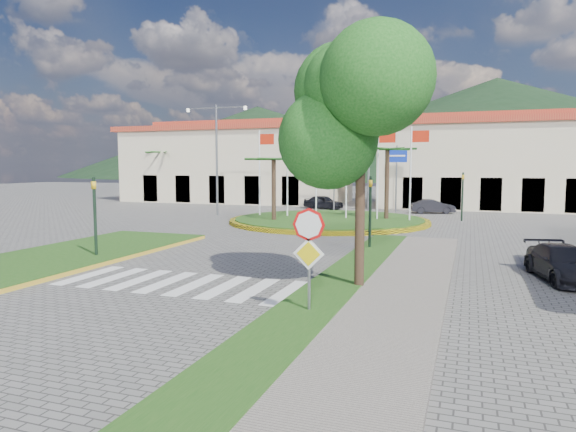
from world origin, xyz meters
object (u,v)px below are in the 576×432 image
(deciduous_tree, at_px, (361,112))
(car_side_right, at_px, (563,263))
(roundabout_island, at_px, (329,220))
(stop_sign, at_px, (309,244))
(white_van, at_px, (251,198))
(car_dark_b, at_px, (433,206))
(car_dark_a, at_px, (323,202))

(deciduous_tree, height_order, car_side_right, deciduous_tree)
(roundabout_island, bearing_deg, stop_sign, -76.27)
(white_van, bearing_deg, deciduous_tree, -140.93)
(stop_sign, height_order, car_dark_b, stop_sign)
(deciduous_tree, relative_size, white_van, 1.63)
(stop_sign, bearing_deg, roundabout_island, 103.73)
(car_dark_b, bearing_deg, stop_sign, 163.34)
(roundabout_island, distance_m, car_dark_b, 10.60)
(deciduous_tree, height_order, white_van, deciduous_tree)
(roundabout_island, xyz_separation_m, car_dark_a, (-3.17, 9.98, 0.40))
(car_dark_a, bearing_deg, car_dark_b, -83.43)
(stop_sign, xyz_separation_m, car_side_right, (6.47, 6.55, -1.24))
(stop_sign, distance_m, car_dark_b, 28.94)
(white_van, relative_size, car_dark_a, 1.23)
(roundabout_island, distance_m, car_dark_a, 10.48)
(white_van, relative_size, car_side_right, 1.10)
(roundabout_island, distance_m, deciduous_tree, 18.55)
(roundabout_island, height_order, deciduous_tree, deciduous_tree)
(roundabout_island, height_order, car_dark_b, roundabout_island)
(roundabout_island, distance_m, stop_sign, 20.69)
(car_dark_b, distance_m, car_side_right, 23.03)
(white_van, bearing_deg, car_side_right, -129.70)
(roundabout_island, bearing_deg, car_side_right, -49.89)
(roundabout_island, relative_size, car_dark_b, 3.90)
(car_dark_b, bearing_deg, car_side_right, 179.11)
(stop_sign, height_order, deciduous_tree, deciduous_tree)
(white_van, xyz_separation_m, car_dark_b, (17.11, -4.43, -0.04))
(white_van, height_order, car_side_right, white_van)
(roundabout_island, height_order, stop_sign, roundabout_island)
(car_dark_a, bearing_deg, roundabout_island, -148.69)
(deciduous_tree, bearing_deg, car_side_right, 30.92)
(roundabout_island, relative_size, car_dark_a, 3.75)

